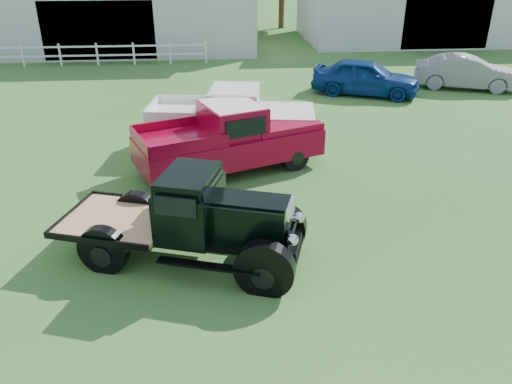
{
  "coord_description": "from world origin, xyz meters",
  "views": [
    {
      "loc": [
        -0.67,
        -8.76,
        6.01
      ],
      "look_at": [
        0.2,
        1.2,
        1.05
      ],
      "focal_mm": 35.0,
      "sensor_mm": 36.0,
      "label": 1
    }
  ],
  "objects_px": {
    "vintage_flatbed": "(187,217)",
    "misc_car_blue": "(365,77)",
    "white_pickup": "(232,120)",
    "misc_car_grey": "(466,72)",
    "red_pickup": "(229,138)"
  },
  "relations": [
    {
      "from": "misc_car_blue",
      "to": "vintage_flatbed",
      "type": "bearing_deg",
      "value": 172.65
    },
    {
      "from": "vintage_flatbed",
      "to": "misc_car_grey",
      "type": "distance_m",
      "value": 17.96
    },
    {
      "from": "red_pickup",
      "to": "misc_car_blue",
      "type": "distance_m",
      "value": 10.08
    },
    {
      "from": "red_pickup",
      "to": "misc_car_blue",
      "type": "height_order",
      "value": "red_pickup"
    },
    {
      "from": "red_pickup",
      "to": "white_pickup",
      "type": "distance_m",
      "value": 1.64
    },
    {
      "from": "vintage_flatbed",
      "to": "red_pickup",
      "type": "relative_size",
      "value": 0.92
    },
    {
      "from": "red_pickup",
      "to": "white_pickup",
      "type": "relative_size",
      "value": 1.02
    },
    {
      "from": "white_pickup",
      "to": "vintage_flatbed",
      "type": "bearing_deg",
      "value": -92.67
    },
    {
      "from": "vintage_flatbed",
      "to": "white_pickup",
      "type": "xyz_separation_m",
      "value": [
        1.19,
        6.25,
        -0.01
      ]
    },
    {
      "from": "vintage_flatbed",
      "to": "misc_car_blue",
      "type": "height_order",
      "value": "vintage_flatbed"
    },
    {
      "from": "vintage_flatbed",
      "to": "white_pickup",
      "type": "height_order",
      "value": "vintage_flatbed"
    },
    {
      "from": "vintage_flatbed",
      "to": "misc_car_grey",
      "type": "relative_size",
      "value": 1.11
    },
    {
      "from": "white_pickup",
      "to": "red_pickup",
      "type": "bearing_deg",
      "value": -86.91
    },
    {
      "from": "red_pickup",
      "to": "misc_car_grey",
      "type": "xyz_separation_m",
      "value": [
        11.27,
        8.45,
        -0.26
      ]
    },
    {
      "from": "white_pickup",
      "to": "misc_car_grey",
      "type": "relative_size",
      "value": 1.19
    }
  ]
}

